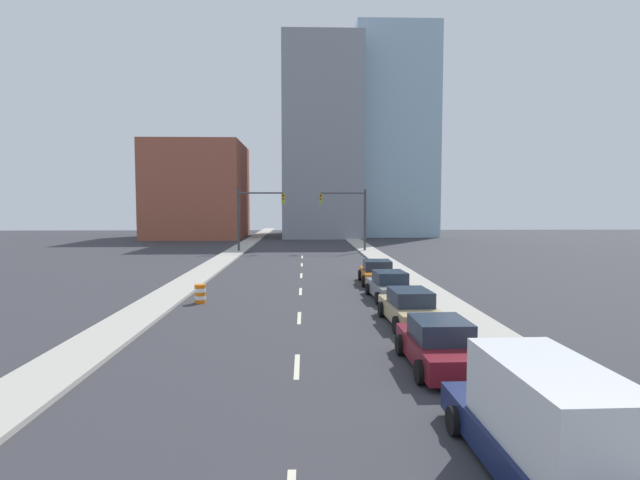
{
  "coord_description": "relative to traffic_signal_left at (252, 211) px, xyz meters",
  "views": [
    {
      "loc": [
        0.25,
        -0.83,
        4.94
      ],
      "look_at": [
        1.47,
        38.88,
        2.2
      ],
      "focal_mm": 28.0,
      "sensor_mm": 36.0,
      "label": 1
    }
  ],
  "objects": [
    {
      "name": "lane_stripe_at_28m",
      "position": [
        5.38,
        -24.61,
        -4.36
      ],
      "size": [
        0.16,
        2.4,
        0.01
      ],
      "primitive_type": "cube",
      "color": "beige",
      "rests_on": "ground"
    },
    {
      "name": "traffic_signal_right",
      "position": [
        10.67,
        0.0,
        0.0
      ],
      "size": [
        5.04,
        0.35,
        6.69
      ],
      "color": "#38383D",
      "rests_on": "ground"
    },
    {
      "name": "lane_stripe_at_14m",
      "position": [
        5.38,
        -38.02,
        -4.36
      ],
      "size": [
        0.16,
        2.4,
        0.01
      ],
      "primitive_type": "cube",
      "color": "beige",
      "rests_on": "ground"
    },
    {
      "name": "building_brick_left",
      "position": [
        -10.86,
        25.19,
        2.85
      ],
      "size": [
        14.0,
        16.0,
        14.44
      ],
      "color": "#9E513D",
      "rests_on": "ground"
    },
    {
      "name": "sidewalk_right",
      "position": [
        12.51,
        0.23,
        -4.29
      ],
      "size": [
        2.17,
        105.0,
        0.16
      ],
      "color": "#ADA89E",
      "rests_on": "ground"
    },
    {
      "name": "lane_stripe_at_34m",
      "position": [
        5.38,
        -18.12,
        -4.36
      ],
      "size": [
        0.16,
        2.4,
        0.01
      ],
      "primitive_type": "cube",
      "color": "beige",
      "rests_on": "ground"
    },
    {
      "name": "lane_stripe_at_21m",
      "position": [
        5.38,
        -31.38,
        -4.36
      ],
      "size": [
        0.16,
        2.4,
        0.01
      ],
      "primitive_type": "cube",
      "color": "beige",
      "rests_on": "ground"
    },
    {
      "name": "box_truck_navy",
      "position": [
        9.88,
        -44.69,
        -3.34
      ],
      "size": [
        2.3,
        5.9,
        2.2
      ],
      "rotation": [
        0.0,
        0.0,
        0.02
      ],
      "color": "#141E47",
      "rests_on": "ground"
    },
    {
      "name": "building_glass_right",
      "position": [
        20.1,
        33.19,
        12.16
      ],
      "size": [
        13.0,
        20.0,
        33.05
      ],
      "color": "#99B7CC",
      "rests_on": "ground"
    },
    {
      "name": "sedan_orange",
      "position": [
        10.23,
        -21.83,
        -3.68
      ],
      "size": [
        2.27,
        4.48,
        1.49
      ],
      "rotation": [
        0.0,
        0.0,
        -0.03
      ],
      "color": "orange",
      "rests_on": "ground"
    },
    {
      "name": "traffic_signal_left",
      "position": [
        0.0,
        0.0,
        0.0
      ],
      "size": [
        5.04,
        0.35,
        6.69
      ],
      "color": "#38383D",
      "rests_on": "ground"
    },
    {
      "name": "sidewalk_left",
      "position": [
        -1.75,
        0.23,
        -4.29
      ],
      "size": [
        2.17,
        105.0,
        0.16
      ],
      "color": "#ADA89E",
      "rests_on": "ground"
    },
    {
      "name": "lane_stripe_at_47m",
      "position": [
        5.38,
        -5.28,
        -4.36
      ],
      "size": [
        0.16,
        2.4,
        0.01
      ],
      "primitive_type": "cube",
      "color": "beige",
      "rests_on": "ground"
    },
    {
      "name": "traffic_barrel",
      "position": [
        0.31,
        -27.86,
        -3.89
      ],
      "size": [
        0.56,
        0.56,
        0.95
      ],
      "color": "orange",
      "rests_on": "ground"
    },
    {
      "name": "sedan_gray",
      "position": [
        10.13,
        -27.07,
        -3.7
      ],
      "size": [
        2.25,
        4.52,
        1.48
      ],
      "rotation": [
        0.0,
        0.0,
        0.06
      ],
      "color": "slate",
      "rests_on": "ground"
    },
    {
      "name": "lane_stripe_at_41m",
      "position": [
        5.38,
        -11.57,
        -4.36
      ],
      "size": [
        0.16,
        2.4,
        0.01
      ],
      "primitive_type": "cube",
      "color": "beige",
      "rests_on": "ground"
    },
    {
      "name": "sedan_maroon",
      "position": [
        9.74,
        -38.3,
        -3.68
      ],
      "size": [
        2.15,
        4.41,
        1.51
      ],
      "rotation": [
        0.0,
        0.0,
        0.02
      ],
      "color": "maroon",
      "rests_on": "ground"
    },
    {
      "name": "building_office_center",
      "position": [
        8.35,
        29.19,
        10.69
      ],
      "size": [
        12.0,
        20.0,
        30.12
      ],
      "color": "gray",
      "rests_on": "ground"
    },
    {
      "name": "sedan_tan",
      "position": [
        10.01,
        -32.74,
        -3.69
      ],
      "size": [
        2.21,
        4.79,
        1.47
      ],
      "rotation": [
        0.0,
        0.0,
        0.05
      ],
      "color": "tan",
      "rests_on": "ground"
    }
  ]
}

